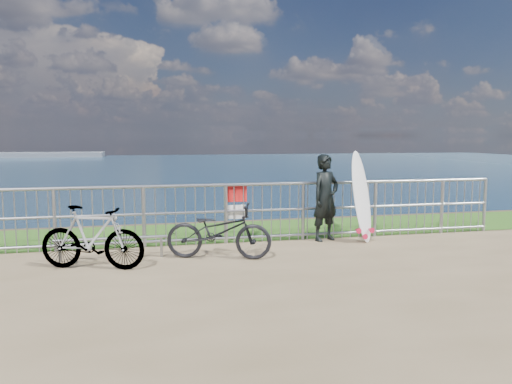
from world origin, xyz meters
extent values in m
plane|color=#265316|center=(0.00, 2.70, 0.01)|extent=(120.00, 120.00, 0.00)
cube|color=brown|center=(0.00, 3.90, -2.50)|extent=(120.00, 0.30, 5.00)
plane|color=#19344D|center=(0.00, 90.00, -5.00)|extent=(260.00, 260.00, 0.00)
cylinder|color=gray|center=(0.00, 1.60, 1.10)|extent=(10.00, 0.06, 0.06)
cylinder|color=gray|center=(0.00, 1.60, 0.61)|extent=(10.00, 0.05, 0.05)
cylinder|color=gray|center=(0.00, 1.60, 0.10)|extent=(10.00, 0.05, 0.05)
cylinder|color=gray|center=(-3.50, 1.60, 0.55)|extent=(0.06, 0.06, 1.10)
cylinder|color=gray|center=(-2.00, 1.60, 0.55)|extent=(0.06, 0.06, 1.10)
cylinder|color=gray|center=(-0.50, 1.60, 0.55)|extent=(0.06, 0.06, 1.10)
cylinder|color=gray|center=(1.00, 1.60, 0.55)|extent=(0.06, 0.06, 1.10)
cylinder|color=gray|center=(2.50, 1.60, 0.55)|extent=(0.06, 0.06, 1.10)
cylinder|color=gray|center=(4.00, 1.60, 0.55)|extent=(0.06, 0.06, 1.10)
cylinder|color=gray|center=(5.00, 1.60, 0.55)|extent=(0.06, 0.06, 1.10)
cube|color=red|center=(-0.30, 1.66, 0.92)|extent=(0.42, 0.02, 0.30)
cube|color=white|center=(-0.30, 1.66, 0.92)|extent=(0.38, 0.01, 0.08)
cube|color=white|center=(-0.30, 1.66, 0.58)|extent=(0.36, 0.02, 0.26)
imported|color=black|center=(1.40, 1.45, 0.83)|extent=(0.71, 0.60, 1.65)
ellipsoid|color=white|center=(2.03, 1.21, 0.87)|extent=(0.59, 0.57, 1.73)
cone|color=red|center=(1.90, 1.09, 0.25)|extent=(0.10, 0.19, 0.10)
cone|color=red|center=(2.16, 1.09, 0.25)|extent=(0.10, 0.19, 0.10)
cone|color=red|center=(2.03, 1.09, 0.13)|extent=(0.10, 0.19, 0.10)
imported|color=black|center=(-0.81, 0.48, 0.45)|extent=(1.82, 1.10, 0.90)
imported|color=black|center=(-2.76, 0.26, 0.48)|extent=(1.67, 0.95, 0.97)
cylinder|color=gray|center=(-2.52, 0.79, 0.35)|extent=(1.79, 0.05, 0.05)
cylinder|color=gray|center=(-3.31, 0.79, 0.17)|extent=(0.04, 0.04, 0.35)
cylinder|color=gray|center=(-1.72, 0.79, 0.17)|extent=(0.04, 0.04, 0.35)
camera|label=1|loc=(-1.98, -7.46, 2.01)|focal=35.00mm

